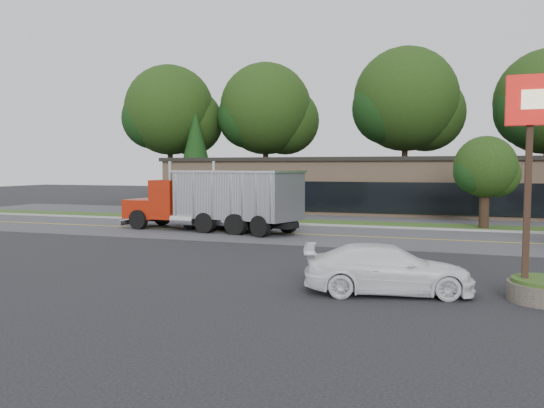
# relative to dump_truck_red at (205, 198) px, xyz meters

# --- Properties ---
(ground) EXTENTS (140.00, 140.00, 0.00)m
(ground) POSITION_rel_dump_truck_red_xyz_m (4.91, -8.95, -1.81)
(ground) COLOR #2E2E33
(ground) RESTS_ON ground
(road) EXTENTS (60.00, 8.00, 0.02)m
(road) POSITION_rel_dump_truck_red_xyz_m (4.91, 0.05, -1.81)
(road) COLOR #525256
(road) RESTS_ON ground
(center_line) EXTENTS (60.00, 0.12, 0.01)m
(center_line) POSITION_rel_dump_truck_red_xyz_m (4.91, 0.05, -1.81)
(center_line) COLOR gold
(center_line) RESTS_ON ground
(curb) EXTENTS (60.00, 0.30, 0.12)m
(curb) POSITION_rel_dump_truck_red_xyz_m (4.91, 4.25, -1.81)
(curb) COLOR #9E9E99
(curb) RESTS_ON ground
(grass_verge) EXTENTS (60.00, 3.40, 0.03)m
(grass_verge) POSITION_rel_dump_truck_red_xyz_m (4.91, 6.05, -1.81)
(grass_verge) COLOR #2C4F1B
(grass_verge) RESTS_ON ground
(far_parking) EXTENTS (60.00, 7.00, 0.02)m
(far_parking) POSITION_rel_dump_truck_red_xyz_m (4.91, 11.05, -1.81)
(far_parking) COLOR #525256
(far_parking) RESTS_ON ground
(strip_mall) EXTENTS (32.00, 12.00, 4.00)m
(strip_mall) POSITION_rel_dump_truck_red_xyz_m (6.91, 17.05, 0.19)
(strip_mall) COLOR tan
(strip_mall) RESTS_ON ground
(tree_far_a) EXTENTS (9.97, 9.38, 14.22)m
(tree_far_a) POSITION_rel_dump_truck_red_xyz_m (-14.94, 23.17, 7.27)
(tree_far_a) COLOR #382619
(tree_far_a) RESTS_ON ground
(tree_far_b) EXTENTS (9.97, 9.38, 14.22)m
(tree_far_b) POSITION_rel_dump_truck_red_xyz_m (-4.94, 25.17, 7.27)
(tree_far_b) COLOR #382619
(tree_far_b) RESTS_ON ground
(tree_far_c) EXTENTS (10.40, 9.79, 14.83)m
(tree_far_c) POSITION_rel_dump_truck_red_xyz_m (9.07, 25.18, 7.66)
(tree_far_c) COLOR #382619
(tree_far_c) RESTS_ON ground
(evergreen_left) EXTENTS (4.20, 4.20, 9.55)m
(evergreen_left) POSITION_rel_dump_truck_red_xyz_m (-11.09, 21.05, 3.44)
(evergreen_left) COLOR #382619
(evergreen_left) RESTS_ON ground
(tree_verge) EXTENTS (3.75, 3.53, 5.35)m
(tree_verge) POSITION_rel_dump_truck_red_xyz_m (14.97, 6.10, 1.59)
(tree_verge) COLOR #382619
(tree_verge) RESTS_ON ground
(dump_truck_red) EXTENTS (8.95, 3.38, 3.36)m
(dump_truck_red) POSITION_rel_dump_truck_red_xyz_m (0.00, 0.00, 0.00)
(dump_truck_red) COLOR black
(dump_truck_red) RESTS_ON ground
(dump_truck_blue) EXTENTS (7.73, 4.96, 3.36)m
(dump_truck_blue) POSITION_rel_dump_truck_red_xyz_m (2.41, -0.05, -0.01)
(dump_truck_blue) COLOR black
(dump_truck_blue) RESTS_ON ground
(rally_car) EXTENTS (5.02, 2.91, 1.37)m
(rally_car) POSITION_rel_dump_truck_red_xyz_m (11.34, -11.81, -1.12)
(rally_car) COLOR white
(rally_car) RESTS_ON ground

